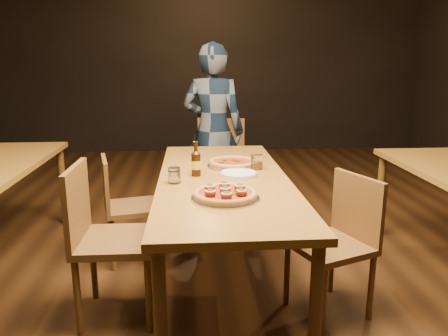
{
  "coord_description": "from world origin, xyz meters",
  "views": [
    {
      "loc": [
        -0.19,
        -2.62,
        1.46
      ],
      "look_at": [
        0.0,
        -0.05,
        0.82
      ],
      "focal_mm": 35.0,
      "sensor_mm": 36.0,
      "label": 1
    }
  ],
  "objects": [
    {
      "name": "pizza_margherita",
      "position": [
        0.08,
        0.28,
        0.77
      ],
      "size": [
        0.34,
        0.34,
        0.05
      ],
      "rotation": [
        0.0,
        0.0,
        0.3
      ],
      "color": "#B7B7BF",
      "rests_on": "table_main"
    },
    {
      "name": "chair_main_nw",
      "position": [
        -0.63,
        -0.28,
        0.47
      ],
      "size": [
        0.44,
        0.44,
        0.94
      ],
      "primitive_type": null,
      "rotation": [
        0.0,
        0.0,
        1.56
      ],
      "color": "#562816",
      "rests_on": "ground"
    },
    {
      "name": "pizza_meatball",
      "position": [
        -0.02,
        -0.44,
        0.77
      ],
      "size": [
        0.36,
        0.36,
        0.07
      ],
      "rotation": [
        0.0,
        0.0,
        0.25
      ],
      "color": "#B7B7BF",
      "rests_on": "table_main"
    },
    {
      "name": "diner",
      "position": [
        0.01,
        1.48,
        0.81
      ],
      "size": [
        0.68,
        0.55,
        1.62
      ],
      "primitive_type": "imported",
      "rotation": [
        0.0,
        0.0,
        2.82
      ],
      "color": "black",
      "rests_on": "ground"
    },
    {
      "name": "beer_bottle",
      "position": [
        -0.17,
        0.04,
        0.83
      ],
      "size": [
        0.06,
        0.06,
        0.21
      ],
      "rotation": [
        0.0,
        0.0,
        0.16
      ],
      "color": "black",
      "rests_on": "table_main"
    },
    {
      "name": "amber_glass",
      "position": [
        0.24,
        0.19,
        0.8
      ],
      "size": [
        0.08,
        0.08,
        0.1
      ],
      "primitive_type": "cylinder",
      "color": "#8C590F",
      "rests_on": "table_main"
    },
    {
      "name": "table_main",
      "position": [
        0.0,
        0.0,
        0.68
      ],
      "size": [
        0.8,
        2.0,
        0.75
      ],
      "color": "brown",
      "rests_on": "ground"
    },
    {
      "name": "ground",
      "position": [
        0.0,
        0.0,
        0.0
      ],
      "size": [
        9.0,
        9.0,
        0.0
      ],
      "primitive_type": "plane",
      "color": "black"
    },
    {
      "name": "plate_stack",
      "position": [
        0.1,
        0.02,
        0.76
      ],
      "size": [
        0.24,
        0.24,
        0.02
      ],
      "primitive_type": "cylinder",
      "color": "white",
      "rests_on": "table_main"
    },
    {
      "name": "water_glass",
      "position": [
        -0.3,
        -0.11,
        0.8
      ],
      "size": [
        0.07,
        0.07,
        0.09
      ],
      "primitive_type": "cylinder",
      "color": "white",
      "rests_on": "table_main"
    },
    {
      "name": "chair_main_e",
      "position": [
        0.59,
        -0.34,
        0.43
      ],
      "size": [
        0.52,
        0.52,
        0.86
      ],
      "primitive_type": null,
      "rotation": [
        0.0,
        0.0,
        -1.19
      ],
      "color": "#562816",
      "rests_on": "ground"
    },
    {
      "name": "chair_end",
      "position": [
        0.04,
        1.3,
        0.48
      ],
      "size": [
        0.54,
        0.54,
        0.96
      ],
      "primitive_type": null,
      "rotation": [
        0.0,
        0.0,
        -0.22
      ],
      "color": "#562816",
      "rests_on": "ground"
    },
    {
      "name": "chair_main_sw",
      "position": [
        -0.64,
        0.47,
        0.41
      ],
      "size": [
        0.46,
        0.46,
        0.82
      ],
      "primitive_type": null,
      "rotation": [
        0.0,
        0.0,
        1.81
      ],
      "color": "#562816",
      "rests_on": "ground"
    }
  ]
}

